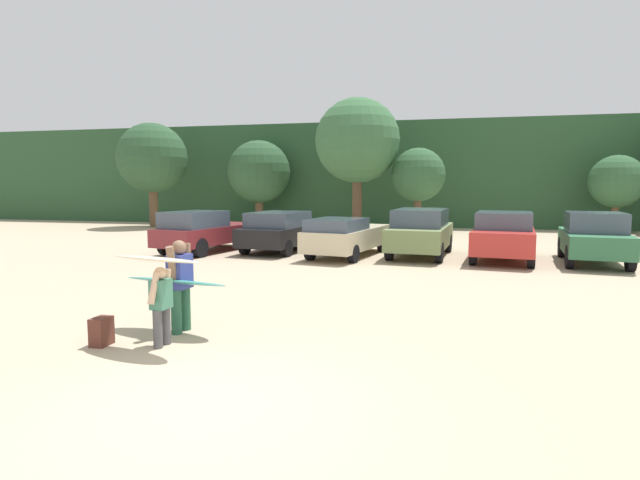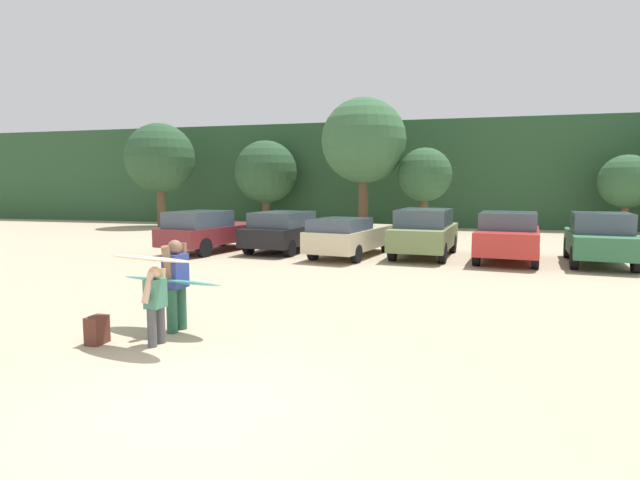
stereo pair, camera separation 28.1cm
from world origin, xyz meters
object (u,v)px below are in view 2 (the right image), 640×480
(parked_car_champagne, at_px, (350,236))
(person_adult, at_px, (176,280))
(surfboard_teal, at_px, (171,281))
(parked_car_olive_green, at_px, (425,232))
(parked_car_forest_green, at_px, (600,238))
(parked_car_red, at_px, (508,235))
(parked_car_maroon, at_px, (210,230))
(person_child, at_px, (156,301))
(parked_car_black, at_px, (285,230))
(surfboard_cream, at_px, (150,258))
(backpack_dropped, at_px, (97,330))

(parked_car_champagne, distance_m, person_adult, 10.07)
(parked_car_champagne, height_order, surfboard_teal, parked_car_champagne)
(parked_car_olive_green, relative_size, person_adult, 2.83)
(parked_car_champagne, xyz_separation_m, parked_car_olive_green, (2.56, 0.68, 0.15))
(parked_car_forest_green, bearing_deg, surfboard_teal, 144.70)
(parked_car_red, distance_m, person_adult, 12.04)
(parked_car_maroon, bearing_deg, person_child, -145.35)
(parked_car_black, height_order, person_child, parked_car_black)
(parked_car_red, xyz_separation_m, surfboard_cream, (-6.21, -11.14, 0.54))
(parked_car_champagne, xyz_separation_m, backpack_dropped, (-1.83, -11.01, -0.51))
(parked_car_champagne, relative_size, surfboard_cream, 2.77)
(parked_car_olive_green, bearing_deg, person_adult, 167.41)
(parked_car_red, bearing_deg, person_child, 157.88)
(parked_car_forest_green, bearing_deg, backpack_dropped, 145.00)
(parked_car_red, xyz_separation_m, parked_car_forest_green, (2.76, -0.04, -0.01))
(parked_car_maroon, bearing_deg, parked_car_olive_green, -72.84)
(parked_car_black, xyz_separation_m, backpack_dropped, (0.87, -11.80, -0.58))
(parked_car_black, bearing_deg, parked_car_red, -86.39)
(parked_car_maroon, relative_size, parked_car_black, 1.12)
(parked_car_champagne, relative_size, parked_car_red, 1.19)
(parked_car_black, relative_size, parked_car_olive_green, 0.97)
(parked_car_champagne, xyz_separation_m, surfboard_cream, (-0.90, -10.91, 0.66))
(parked_car_champagne, relative_size, parked_car_olive_green, 1.09)
(person_adult, bearing_deg, parked_car_red, -116.59)
(parked_car_black, xyz_separation_m, parked_car_champagne, (2.70, -0.78, -0.07))
(parked_car_forest_green, relative_size, surfboard_teal, 2.01)
(parked_car_champagne, relative_size, parked_car_forest_green, 1.18)
(parked_car_maroon, bearing_deg, person_adult, -144.23)
(parked_car_olive_green, bearing_deg, backpack_dropped, 165.14)
(person_adult, height_order, surfboard_teal, person_adult)
(person_child, relative_size, surfboard_teal, 0.61)
(parked_car_olive_green, bearing_deg, person_child, 169.09)
(parked_car_black, distance_m, parked_car_champagne, 2.81)
(surfboard_teal, bearing_deg, person_child, 111.86)
(parked_car_black, bearing_deg, parked_car_olive_green, -83.58)
(parked_car_maroon, relative_size, surfboard_cream, 2.76)
(parked_car_red, height_order, backpack_dropped, parked_car_red)
(person_child, xyz_separation_m, backpack_dropped, (-0.96, -0.20, -0.49))
(parked_car_red, bearing_deg, person_adult, 155.59)
(parked_car_black, bearing_deg, surfboard_teal, -163.88)
(parked_car_champagne, relative_size, person_adult, 3.08)
(parked_car_maroon, bearing_deg, parked_car_champagne, -77.41)
(person_child, relative_size, surfboard_cream, 0.71)
(surfboard_teal, bearing_deg, backpack_dropped, 60.25)
(surfboard_teal, bearing_deg, person_adult, -161.01)
(parked_car_maroon, xyz_separation_m, person_child, (4.55, -10.73, -0.10))
(parked_car_maroon, distance_m, person_child, 11.66)
(parked_car_champagne, distance_m, parked_car_forest_green, 8.08)
(parked_car_olive_green, relative_size, parked_car_red, 1.09)
(parked_car_red, bearing_deg, surfboard_teal, 155.30)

